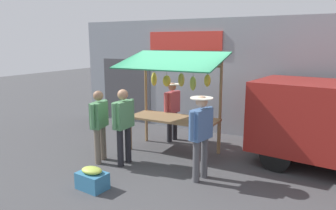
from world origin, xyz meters
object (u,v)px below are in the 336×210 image
object	(u,v)px
vendor_with_sunhat	(172,107)
market_stall	(175,91)
shopper_with_ponytail	(99,121)
produce_crate_near	(92,179)
shopper_in_grey_tee	(124,121)
shopper_in_striped_shirt	(201,131)

from	to	relation	value
vendor_with_sunhat	market_stall	bearing A→B (deg)	37.65
market_stall	vendor_with_sunhat	world-z (taller)	market_stall
market_stall	shopper_with_ponytail	distance (m)	1.96
produce_crate_near	shopper_in_grey_tee	bearing A→B (deg)	-81.51
market_stall	vendor_with_sunhat	bearing A→B (deg)	-57.61
vendor_with_sunhat	shopper_in_striped_shirt	xyz separation A→B (m)	(-1.66, 1.98, 0.05)
shopper_with_ponytail	shopper_in_striped_shirt	xyz separation A→B (m)	(-2.40, -0.18, 0.06)
market_stall	vendor_with_sunhat	size ratio (longest dim) A/B	1.52
shopper_with_ponytail	shopper_in_grey_tee	xyz separation A→B (m)	(-0.58, -0.13, 0.04)
vendor_with_sunhat	produce_crate_near	world-z (taller)	vendor_with_sunhat
shopper_in_striped_shirt	produce_crate_near	distance (m)	2.27
shopper_in_striped_shirt	shopper_in_grey_tee	world-z (taller)	same
market_stall	shopper_in_striped_shirt	size ratio (longest dim) A/B	1.46
shopper_in_striped_shirt	produce_crate_near	xyz separation A→B (m)	(1.63, 1.34, -0.83)
vendor_with_sunhat	shopper_in_striped_shirt	size ratio (longest dim) A/B	0.96
vendor_with_sunhat	produce_crate_near	xyz separation A→B (m)	(-0.03, 3.32, -0.77)
shopper_in_grey_tee	produce_crate_near	bearing A→B (deg)	-169.44
produce_crate_near	shopper_in_striped_shirt	bearing A→B (deg)	-140.61
shopper_in_grey_tee	market_stall	bearing A→B (deg)	-23.31
shopper_with_ponytail	shopper_in_grey_tee	world-z (taller)	shopper_in_grey_tee
shopper_with_ponytail	shopper_in_grey_tee	distance (m)	0.59
vendor_with_sunhat	shopper_in_striped_shirt	distance (m)	2.58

